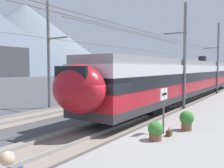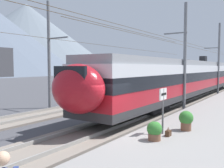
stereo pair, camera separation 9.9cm
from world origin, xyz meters
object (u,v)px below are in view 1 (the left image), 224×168
(catenary_mast_east, at_px, (217,58))
(platform_sign, at_px, (164,100))
(catenary_mast_mid, at_px, (183,55))
(train_far_track, at_px, (175,74))
(potted_plant_by_shelter, at_px, (155,130))
(potted_plant_platform_edge, at_px, (187,119))
(catenary_mast_far_side, at_px, (50,54))
(train_near_platform, at_px, (188,77))
(handbag_near_sign, at_px, (169,133))

(catenary_mast_east, distance_m, platform_sign, 21.66)
(catenary_mast_mid, bearing_deg, train_far_track, 20.97)
(potted_plant_by_shelter, bearing_deg, platform_sign, 5.31)
(train_far_track, relative_size, catenary_mast_east, 0.71)
(platform_sign, bearing_deg, train_far_track, 18.33)
(train_far_track, bearing_deg, platform_sign, -161.67)
(catenary_mast_mid, relative_size, catenary_mast_east, 1.00)
(train_far_track, xyz_separation_m, potted_plant_platform_edge, (-25.65, -9.56, -1.41))
(catenary_mast_far_side, xyz_separation_m, potted_plant_platform_edge, (-1.98, -11.31, -3.46))
(train_far_track, xyz_separation_m, platform_sign, (-26.81, -8.88, -0.45))
(train_far_track, bearing_deg, potted_plant_by_shelter, -162.16)
(train_far_track, bearing_deg, catenary_mast_mid, -159.03)
(train_near_platform, distance_m, potted_plant_by_shelter, 16.30)
(catenary_mast_east, relative_size, potted_plant_platform_edge, 52.89)
(catenary_mast_far_side, relative_size, potted_plant_by_shelter, 62.74)
(platform_sign, bearing_deg, handbag_near_sign, -120.79)
(platform_sign, bearing_deg, catenary_mast_mid, 12.30)
(train_far_track, height_order, platform_sign, train_far_track)
(catenary_mast_far_side, height_order, handbag_near_sign, catenary_mast_far_side)
(potted_plant_platform_edge, height_order, potted_plant_by_shelter, potted_plant_platform_edge)
(catenary_mast_mid, xyz_separation_m, catenary_mast_east, (12.97, -0.00, 0.15))
(catenary_mast_far_side, distance_m, platform_sign, 11.37)
(potted_plant_by_shelter, bearing_deg, train_far_track, 17.84)
(train_far_track, height_order, potted_plant_platform_edge, train_far_track)
(handbag_near_sign, xyz_separation_m, potted_plant_by_shelter, (-0.90, 0.24, 0.28))
(catenary_mast_east, distance_m, catenary_mast_far_side, 20.29)
(catenary_mast_east, bearing_deg, catenary_mast_far_side, 154.31)
(train_near_platform, bearing_deg, potted_plant_platform_edge, -163.82)
(catenary_mast_east, relative_size, platform_sign, 24.10)
(potted_plant_platform_edge, bearing_deg, potted_plant_by_shelter, 165.76)
(catenary_mast_mid, bearing_deg, catenary_mast_far_side, 121.16)
(train_far_track, height_order, catenary_mast_mid, catenary_mast_mid)
(train_far_track, relative_size, handbag_near_sign, 92.17)
(catenary_mast_far_side, distance_m, potted_plant_platform_edge, 11.99)
(catenary_mast_far_side, bearing_deg, catenary_mast_east, -25.69)
(train_near_platform, bearing_deg, catenary_mast_mid, -167.26)
(train_far_track, xyz_separation_m, potted_plant_by_shelter, (-27.91, -8.98, -1.52))
(train_near_platform, distance_m, platform_sign, 15.13)
(catenary_mast_east, bearing_deg, potted_plant_by_shelter, -175.07)
(potted_plant_platform_edge, distance_m, potted_plant_by_shelter, 2.34)
(catenary_mast_mid, height_order, potted_plant_by_shelter, catenary_mast_mid)
(platform_sign, bearing_deg, catenary_mast_east, 4.91)
(train_near_platform, bearing_deg, potted_plant_by_shelter, -168.00)
(platform_sign, bearing_deg, train_near_platform, 12.49)
(catenary_mast_far_side, xyz_separation_m, potted_plant_by_shelter, (-4.24, -10.74, -3.57))
(catenary_mast_east, distance_m, potted_plant_by_shelter, 22.90)
(handbag_near_sign, distance_m, potted_plant_by_shelter, 0.97)
(catenary_mast_east, height_order, platform_sign, catenary_mast_east)
(catenary_mast_mid, height_order, catenary_mast_far_side, catenary_mast_far_side)
(train_near_platform, xyz_separation_m, platform_sign, (-14.77, -3.27, -0.45))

